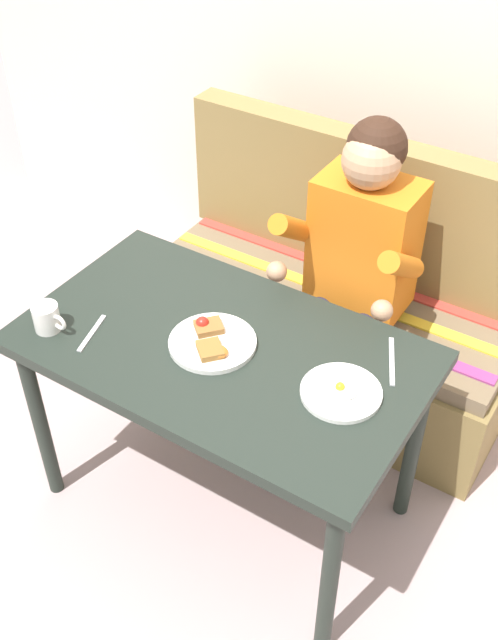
{
  "coord_description": "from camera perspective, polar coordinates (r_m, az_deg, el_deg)",
  "views": [
    {
      "loc": [
        0.96,
        -1.35,
        2.21
      ],
      "look_at": [
        0.0,
        0.15,
        0.72
      ],
      "focal_mm": 42.38,
      "sensor_mm": 36.0,
      "label": 1
    }
  ],
  "objects": [
    {
      "name": "table",
      "position": [
        2.27,
        -2.04,
        -3.44
      ],
      "size": [
        1.2,
        0.7,
        0.73
      ],
      "color": "#202922",
      "rests_on": "ground"
    },
    {
      "name": "ground_plane",
      "position": [
        2.76,
        -1.72,
        -13.28
      ],
      "size": [
        8.0,
        8.0,
        0.0
      ],
      "primitive_type": "plane",
      "color": "#B09898"
    },
    {
      "name": "back_wall",
      "position": [
        2.93,
        12.72,
        21.01
      ],
      "size": [
        4.4,
        0.1,
        2.6
      ],
      "primitive_type": "cube",
      "color": "beige",
      "rests_on": "ground"
    },
    {
      "name": "coffee_mug",
      "position": [
        2.32,
        -15.01,
        0.2
      ],
      "size": [
        0.12,
        0.08,
        0.09
      ],
      "color": "white",
      "rests_on": "table"
    },
    {
      "name": "fork",
      "position": [
        2.3,
        -11.78,
        -0.97
      ],
      "size": [
        0.06,
        0.17,
        0.0
      ],
      "primitive_type": "cube",
      "rotation": [
        0.0,
        0.0,
        0.27
      ],
      "color": "silver",
      "rests_on": "table"
    },
    {
      "name": "person",
      "position": [
        2.56,
        7.96,
        4.6
      ],
      "size": [
        0.45,
        0.61,
        1.21
      ],
      "color": "orange",
      "rests_on": "ground"
    },
    {
      "name": "plate_breakfast",
      "position": [
        2.21,
        -2.83,
        -1.62
      ],
      "size": [
        0.26,
        0.26,
        0.05
      ],
      "color": "white",
      "rests_on": "table"
    },
    {
      "name": "plate_eggs",
      "position": [
        2.08,
        6.97,
        -5.41
      ],
      "size": [
        0.23,
        0.23,
        0.04
      ],
      "color": "white",
      "rests_on": "table"
    },
    {
      "name": "couch",
      "position": [
        2.98,
        6.36,
        0.64
      ],
      "size": [
        1.44,
        0.56,
        1.0
      ],
      "color": "olive",
      "rests_on": "ground"
    },
    {
      "name": "knife",
      "position": [
        2.2,
        10.73,
        -3.06
      ],
      "size": [
        0.1,
        0.19,
        0.0
      ],
      "primitive_type": "cube",
      "rotation": [
        0.0,
        0.0,
        0.44
      ],
      "color": "silver",
      "rests_on": "table"
    }
  ]
}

